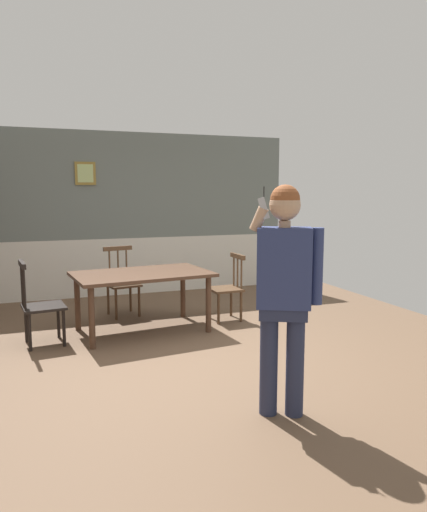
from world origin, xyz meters
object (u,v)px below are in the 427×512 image
chair_near_window (40,305)px  person_figure (284,283)px  dining_table (142,279)px  chair_at_table_head (228,288)px  chair_by_doorway (122,283)px

chair_near_window → person_figure: size_ratio=0.54×
dining_table → chair_at_table_head: bearing=6.5°
dining_table → chair_by_doorway: size_ratio=1.80×
chair_by_doorway → chair_at_table_head: 1.51m
chair_near_window → dining_table: bearing=89.3°
dining_table → chair_near_window: 1.22m
dining_table → chair_by_doorway: (-0.11, 0.89, -0.20)m
chair_near_window → person_figure: (1.77, -2.47, 0.58)m
chair_by_doorway → chair_at_table_head: chair_by_doorway is taller
chair_near_window → chair_at_table_head: (2.40, 0.28, -0.02)m
dining_table → chair_near_window: size_ratio=1.80×
dining_table → chair_near_window: chair_near_window is taller
chair_by_doorway → person_figure: 3.61m
person_figure → chair_at_table_head: bearing=-76.6°
chair_by_doorway → chair_near_window: bearing=32.5°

